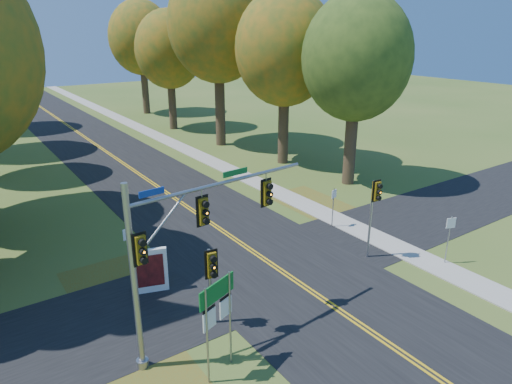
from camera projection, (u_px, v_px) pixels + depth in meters
ground at (302, 285)px, 19.58m from camera, size 160.00×160.00×0.00m
road_main at (302, 285)px, 19.58m from camera, size 8.00×160.00×0.02m
road_cross at (274, 266)px, 21.13m from camera, size 60.00×6.00×0.02m
centerline_left at (300, 285)px, 19.52m from camera, size 0.10×160.00×0.01m
centerline_right at (304, 284)px, 19.63m from camera, size 0.10×160.00×0.01m
sidewalk_east at (397, 248)px, 22.87m from camera, size 1.60×160.00×0.06m
leaf_patch_w_near at (122, 290)px, 19.22m from camera, size 4.00×6.00×0.00m
leaf_patch_e at (324, 209)px, 27.85m from camera, size 3.50×8.00×0.00m
tree_e_a at (356, 58)px, 29.64m from camera, size 7.20×7.20×12.73m
tree_e_b at (285, 49)px, 34.47m from camera, size 7.60×7.60×13.33m
tree_e_c at (218, 25)px, 39.58m from camera, size 8.80×8.80×15.79m
tree_e_d at (169, 50)px, 47.19m from camera, size 7.00×7.00×12.32m
tree_e_e at (141, 38)px, 55.81m from camera, size 7.80×7.80×13.74m
traffic_mast at (182, 239)px, 14.51m from camera, size 6.97×1.06×6.34m
east_signal_pole at (375, 200)px, 20.85m from camera, size 0.46×0.53×3.97m
ped_signal_pole at (211, 270)px, 16.14m from camera, size 0.50×0.58×3.15m
route_sign_cluster at (218, 308)px, 13.87m from camera, size 1.49×0.61×3.38m
info_kiosk at (150, 271)px, 18.80m from camera, size 1.41×0.61×1.96m
reg_sign_e_north at (334, 201)px, 24.73m from camera, size 0.43×0.14×2.28m
reg_sign_e_south at (450, 232)px, 20.83m from camera, size 0.44×0.20×2.41m
reg_sign_w at (129, 243)px, 19.58m from camera, size 0.46×0.17×2.50m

